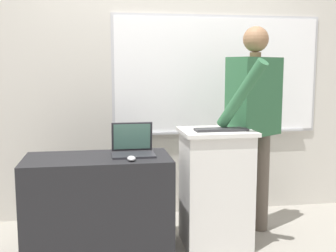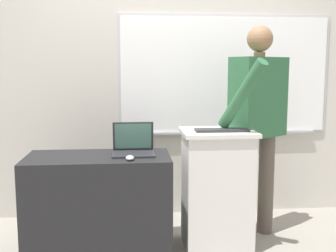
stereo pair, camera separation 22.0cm
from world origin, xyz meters
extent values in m
cube|color=beige|center=(0.00, 1.17, 1.44)|extent=(6.40, 0.12, 2.89)
cube|color=#B7B7BC|center=(0.59, 1.10, 1.33)|extent=(1.99, 0.02, 1.11)
cube|color=white|center=(0.59, 1.10, 1.33)|extent=(1.94, 0.02, 1.06)
cube|color=#B7B7BC|center=(0.59, 1.08, 0.79)|extent=(1.75, 0.04, 0.02)
cube|color=silver|center=(0.37, 0.32, 0.45)|extent=(0.51, 0.43, 0.89)
cube|color=silver|center=(0.37, 0.32, 0.91)|extent=(0.55, 0.47, 0.03)
cube|color=black|center=(-0.54, 0.30, 0.37)|extent=(1.07, 0.54, 0.74)
cylinder|color=brown|center=(0.62, 0.42, 0.42)|extent=(0.13, 0.13, 0.85)
cylinder|color=brown|center=(0.84, 0.56, 0.42)|extent=(0.13, 0.13, 0.85)
cube|color=#2D603D|center=(0.73, 0.49, 1.16)|extent=(0.52, 0.44, 0.63)
cylinder|color=#8C6647|center=(0.73, 0.49, 1.50)|extent=(0.09, 0.09, 0.04)
sphere|color=#8C6647|center=(0.73, 0.49, 1.62)|extent=(0.21, 0.21, 0.21)
cylinder|color=#2D603D|center=(0.50, 0.16, 1.20)|extent=(0.30, 0.42, 0.53)
cylinder|color=#2D603D|center=(0.95, 0.63, 1.14)|extent=(0.08, 0.08, 0.60)
cube|color=#28282D|center=(-0.28, 0.29, 0.75)|extent=(0.32, 0.22, 0.02)
cube|color=#28282D|center=(-0.28, 0.41, 0.87)|extent=(0.31, 0.05, 0.22)
cube|color=#4C7A6B|center=(-0.28, 0.41, 0.87)|extent=(0.28, 0.03, 0.20)
cube|color=#2D2D30|center=(0.38, 0.26, 0.93)|extent=(0.40, 0.13, 0.02)
ellipsoid|color=#BCBCC1|center=(-0.31, 0.13, 0.76)|extent=(0.06, 0.10, 0.03)
camera|label=1|loc=(-0.53, -2.78, 1.40)|focal=45.00mm
camera|label=2|loc=(-0.31, -2.81, 1.40)|focal=45.00mm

